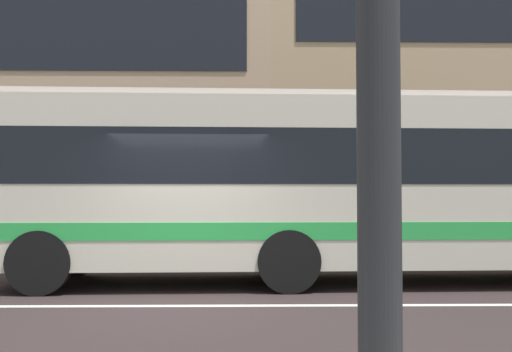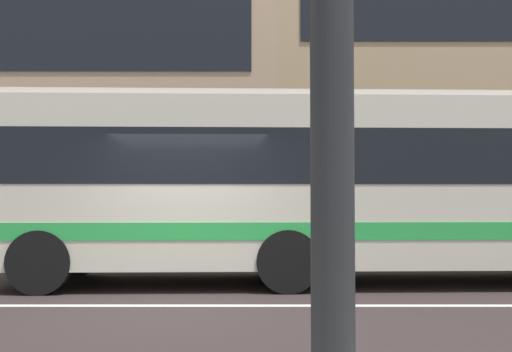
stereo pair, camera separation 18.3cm
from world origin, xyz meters
The scene contains 5 objects.
ground_plane centered at (0.00, 0.00, 0.00)m, with size 160.00×160.00×0.00m, color #312626.
lane_centre_line centered at (0.00, 0.00, 0.00)m, with size 60.00×0.16×0.01m, color silver.
hedge_row_far centered at (-1.77, 5.83, 0.37)m, with size 18.66×1.10×0.73m, color #3B6330.
apartment_block_left centered at (-7.65, 14.98, 5.65)m, with size 18.64×9.91×11.30m.
transit_bus centered at (2.22, 2.26, 1.80)m, with size 11.20×2.89×3.26m.
Camera 2 is at (1.07, -8.40, 1.50)m, focal length 42.17 mm.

